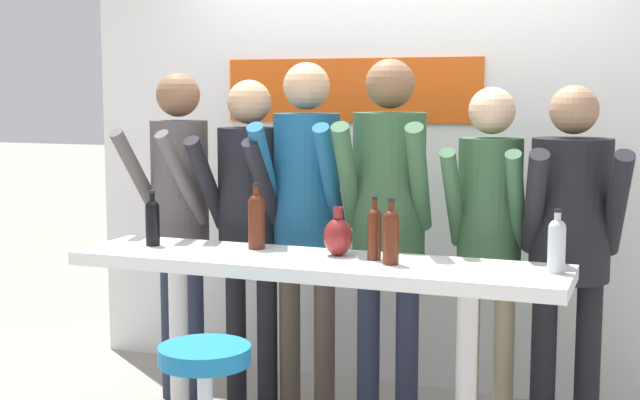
{
  "coord_description": "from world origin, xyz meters",
  "views": [
    {
      "loc": [
        1.4,
        -3.61,
        1.69
      ],
      "look_at": [
        0.0,
        0.08,
        1.2
      ],
      "focal_mm": 50.0,
      "sensor_mm": 36.0,
      "label": 1
    }
  ],
  "objects_px": {
    "person_center_left": "(306,197)",
    "decorative_vase": "(338,236)",
    "person_center": "(389,202)",
    "tasting_table": "(314,295)",
    "person_center_right": "(489,220)",
    "wine_bottle_1": "(374,231)",
    "wine_bottle_2": "(557,243)",
    "wine_bottle_0": "(152,220)",
    "person_left": "(249,206)",
    "person_right": "(570,228)",
    "wine_bottle_3": "(256,218)",
    "person_far_left": "(179,196)",
    "wine_bottle_4": "(391,234)"
  },
  "relations": [
    {
      "from": "person_center_left",
      "to": "person_center",
      "type": "relative_size",
      "value": 0.99
    },
    {
      "from": "tasting_table",
      "to": "wine_bottle_1",
      "type": "bearing_deg",
      "value": 13.09
    },
    {
      "from": "wine_bottle_0",
      "to": "wine_bottle_4",
      "type": "bearing_deg",
      "value": -2.15
    },
    {
      "from": "tasting_table",
      "to": "person_far_left",
      "type": "xyz_separation_m",
      "value": [
        -0.98,
        0.53,
        0.34
      ]
    },
    {
      "from": "person_left",
      "to": "wine_bottle_1",
      "type": "xyz_separation_m",
      "value": [
        0.83,
        -0.48,
        -0.01
      ]
    },
    {
      "from": "wine_bottle_3",
      "to": "wine_bottle_4",
      "type": "xyz_separation_m",
      "value": [
        0.69,
        -0.14,
        -0.01
      ]
    },
    {
      "from": "wine_bottle_2",
      "to": "decorative_vase",
      "type": "distance_m",
      "value": 0.96
    },
    {
      "from": "person_center_left",
      "to": "wine_bottle_0",
      "type": "bearing_deg",
      "value": -142.65
    },
    {
      "from": "wine_bottle_4",
      "to": "decorative_vase",
      "type": "xyz_separation_m",
      "value": [
        -0.28,
        0.11,
        -0.04
      ]
    },
    {
      "from": "wine_bottle_0",
      "to": "wine_bottle_2",
      "type": "relative_size",
      "value": 1.01
    },
    {
      "from": "wine_bottle_4",
      "to": "wine_bottle_2",
      "type": "bearing_deg",
      "value": 5.94
    },
    {
      "from": "wine_bottle_2",
      "to": "wine_bottle_3",
      "type": "xyz_separation_m",
      "value": [
        -1.37,
        0.07,
        0.02
      ]
    },
    {
      "from": "tasting_table",
      "to": "decorative_vase",
      "type": "height_order",
      "value": "decorative_vase"
    },
    {
      "from": "person_far_left",
      "to": "wine_bottle_3",
      "type": "distance_m",
      "value": 0.76
    },
    {
      "from": "person_left",
      "to": "wine_bottle_0",
      "type": "relative_size",
      "value": 6.6
    },
    {
      "from": "wine_bottle_0",
      "to": "wine_bottle_3",
      "type": "height_order",
      "value": "wine_bottle_3"
    },
    {
      "from": "person_center",
      "to": "person_center_right",
      "type": "bearing_deg",
      "value": 1.35
    },
    {
      "from": "person_left",
      "to": "wine_bottle_3",
      "type": "xyz_separation_m",
      "value": [
        0.23,
        -0.42,
        0.0
      ]
    },
    {
      "from": "person_far_left",
      "to": "wine_bottle_0",
      "type": "height_order",
      "value": "person_far_left"
    },
    {
      "from": "person_center_right",
      "to": "person_left",
      "type": "bearing_deg",
      "value": -178.52
    },
    {
      "from": "wine_bottle_0",
      "to": "wine_bottle_2",
      "type": "height_order",
      "value": "wine_bottle_0"
    },
    {
      "from": "tasting_table",
      "to": "person_far_left",
      "type": "bearing_deg",
      "value": 151.44
    },
    {
      "from": "wine_bottle_1",
      "to": "decorative_vase",
      "type": "relative_size",
      "value": 1.26
    },
    {
      "from": "person_center_left",
      "to": "decorative_vase",
      "type": "bearing_deg",
      "value": -60.37
    },
    {
      "from": "wine_bottle_2",
      "to": "tasting_table",
      "type": "bearing_deg",
      "value": -176.95
    },
    {
      "from": "person_center_left",
      "to": "tasting_table",
      "type": "bearing_deg",
      "value": -71.38
    },
    {
      "from": "person_far_left",
      "to": "person_center_right",
      "type": "xyz_separation_m",
      "value": [
        1.64,
        0.06,
        -0.05
      ]
    },
    {
      "from": "tasting_table",
      "to": "person_center_left",
      "type": "bearing_deg",
      "value": 114.69
    },
    {
      "from": "person_center_left",
      "to": "decorative_vase",
      "type": "distance_m",
      "value": 0.6
    },
    {
      "from": "person_center",
      "to": "person_center_right",
      "type": "height_order",
      "value": "person_center"
    },
    {
      "from": "person_center",
      "to": "decorative_vase",
      "type": "bearing_deg",
      "value": -110.07
    },
    {
      "from": "tasting_table",
      "to": "person_left",
      "type": "xyz_separation_m",
      "value": [
        -0.57,
        0.54,
        0.31
      ]
    },
    {
      "from": "person_far_left",
      "to": "decorative_vase",
      "type": "relative_size",
      "value": 8.09
    },
    {
      "from": "wine_bottle_4",
      "to": "person_right",
      "type": "bearing_deg",
      "value": 40.2
    },
    {
      "from": "tasting_table",
      "to": "wine_bottle_4",
      "type": "xyz_separation_m",
      "value": [
        0.36,
        -0.02,
        0.3
      ]
    },
    {
      "from": "person_left",
      "to": "wine_bottle_0",
      "type": "distance_m",
      "value": 0.58
    },
    {
      "from": "person_center_left",
      "to": "person_center",
      "type": "bearing_deg",
      "value": -11.06
    },
    {
      "from": "person_left",
      "to": "person_center",
      "type": "relative_size",
      "value": 0.95
    },
    {
      "from": "tasting_table",
      "to": "wine_bottle_0",
      "type": "relative_size",
      "value": 8.41
    },
    {
      "from": "wine_bottle_1",
      "to": "wine_bottle_4",
      "type": "xyz_separation_m",
      "value": [
        0.1,
        -0.08,
        0.0
      ]
    },
    {
      "from": "wine_bottle_2",
      "to": "decorative_vase",
      "type": "bearing_deg",
      "value": 177.54
    },
    {
      "from": "tasting_table",
      "to": "person_center",
      "type": "relative_size",
      "value": 1.21
    },
    {
      "from": "person_far_left",
      "to": "wine_bottle_1",
      "type": "xyz_separation_m",
      "value": [
        1.24,
        -0.47,
        -0.05
      ]
    },
    {
      "from": "person_center_left",
      "to": "person_center",
      "type": "distance_m",
      "value": 0.45
    },
    {
      "from": "wine_bottle_1",
      "to": "wine_bottle_2",
      "type": "relative_size",
      "value": 1.06
    },
    {
      "from": "wine_bottle_4",
      "to": "decorative_vase",
      "type": "bearing_deg",
      "value": 158.17
    },
    {
      "from": "person_center",
      "to": "person_right",
      "type": "distance_m",
      "value": 0.86
    },
    {
      "from": "tasting_table",
      "to": "wine_bottle_3",
      "type": "relative_size",
      "value": 7.17
    },
    {
      "from": "tasting_table",
      "to": "person_left",
      "type": "distance_m",
      "value": 0.84
    },
    {
      "from": "wine_bottle_0",
      "to": "person_left",
      "type": "bearing_deg",
      "value": 62.49
    }
  ]
}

